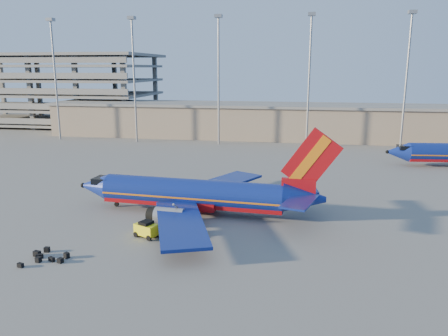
{
  "coord_description": "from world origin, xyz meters",
  "views": [
    {
      "loc": [
        13.73,
        -52.27,
        17.17
      ],
      "look_at": [
        3.64,
        4.38,
        4.0
      ],
      "focal_mm": 35.0,
      "sensor_mm": 36.0,
      "label": 1
    }
  ],
  "objects": [
    {
      "name": "aircraft_main",
      "position": [
        1.82,
        -3.13,
        2.33
      ],
      "size": [
        32.29,
        31.0,
        10.93
      ],
      "rotation": [
        0.0,
        0.0,
        -0.07
      ],
      "color": "navy",
      "rests_on": "ground"
    },
    {
      "name": "luggage_pile",
      "position": [
        -9.03,
        -18.4,
        0.23
      ],
      "size": [
        3.62,
        3.86,
        0.52
      ],
      "color": "black",
      "rests_on": "ground"
    },
    {
      "name": "baggage_tug",
      "position": [
        -1.71,
        -11.61,
        0.9
      ],
      "size": [
        2.79,
        2.3,
        1.73
      ],
      "rotation": [
        0.0,
        0.0,
        -0.41
      ],
      "color": "yellow",
      "rests_on": "ground"
    },
    {
      "name": "terminal_building",
      "position": [
        10.0,
        58.0,
        4.32
      ],
      "size": [
        122.0,
        16.0,
        8.5
      ],
      "color": "gray",
      "rests_on": "ground"
    },
    {
      "name": "parking_garage",
      "position": [
        -62.0,
        74.05,
        11.73
      ],
      "size": [
        62.0,
        32.0,
        21.4
      ],
      "color": "slate",
      "rests_on": "ground"
    },
    {
      "name": "ground",
      "position": [
        0.0,
        0.0,
        0.0
      ],
      "size": [
        220.0,
        220.0,
        0.0
      ],
      "primitive_type": "plane",
      "color": "slate",
      "rests_on": "ground"
    },
    {
      "name": "light_mast_row",
      "position": [
        5.0,
        46.0,
        17.55
      ],
      "size": [
        101.6,
        1.6,
        28.65
      ],
      "color": "gray",
      "rests_on": "ground"
    }
  ]
}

